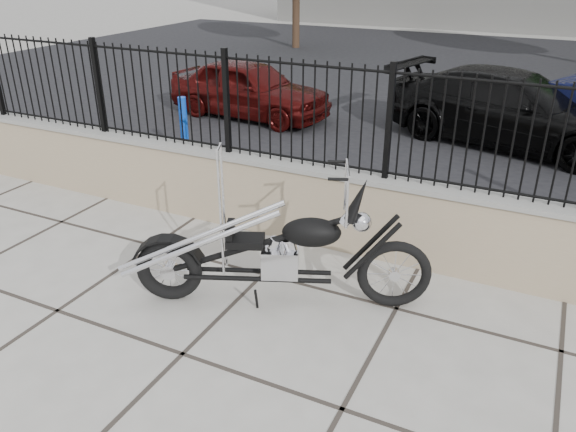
{
  "coord_description": "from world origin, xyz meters",
  "views": [
    {
      "loc": [
        2.56,
        -3.14,
        3.22
      ],
      "look_at": [
        0.36,
        1.38,
        0.83
      ],
      "focal_mm": 35.0,
      "sensor_mm": 36.0,
      "label": 1
    }
  ],
  "objects": [
    {
      "name": "iron_fence",
      "position": [
        0.0,
        2.5,
        1.56
      ],
      "size": [
        14.0,
        0.08,
        1.2
      ],
      "primitive_type": "cube",
      "color": "black",
      "rests_on": "retaining_wall"
    },
    {
      "name": "bollard_a",
      "position": [
        -2.89,
        4.15,
        0.55
      ],
      "size": [
        0.14,
        0.14,
        1.09
      ],
      "primitive_type": "cylinder",
      "rotation": [
        0.0,
        0.0,
        0.1
      ],
      "color": "#0B37AD",
      "rests_on": "ground_plane"
    },
    {
      "name": "car_black",
      "position": [
        1.84,
        7.51,
        0.65
      ],
      "size": [
        4.83,
        2.93,
        1.31
      ],
      "primitive_type": "imported",
      "rotation": [
        0.0,
        0.0,
        1.31
      ],
      "color": "black",
      "rests_on": "parking_lot"
    },
    {
      "name": "chopper_motorcycle",
      "position": [
        0.36,
        1.08,
        0.83
      ],
      "size": [
        2.75,
        1.52,
        1.67
      ],
      "primitive_type": null,
      "rotation": [
        0.0,
        0.0,
        0.39
      ],
      "color": "black",
      "rests_on": "ground_plane"
    },
    {
      "name": "car_red",
      "position": [
        -3.33,
        7.09,
        0.6
      ],
      "size": [
        3.63,
        1.75,
        1.2
      ],
      "primitive_type": "imported",
      "rotation": [
        0.0,
        0.0,
        1.47
      ],
      "color": "#3D0908",
      "rests_on": "parking_lot"
    },
    {
      "name": "parking_lot",
      "position": [
        0.0,
        12.5,
        0.0
      ],
      "size": [
        30.0,
        30.0,
        0.0
      ],
      "primitive_type": "plane",
      "color": "black",
      "rests_on": "ground"
    },
    {
      "name": "retaining_wall",
      "position": [
        0.0,
        2.5,
        0.48
      ],
      "size": [
        14.0,
        0.36,
        0.96
      ],
      "primitive_type": "cube",
      "color": "gray",
      "rests_on": "ground_plane"
    },
    {
      "name": "ground_plane",
      "position": [
        0.0,
        0.0,
        0.0
      ],
      "size": [
        90.0,
        90.0,
        0.0
      ],
      "primitive_type": "plane",
      "color": "#99968E",
      "rests_on": "ground"
    }
  ]
}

